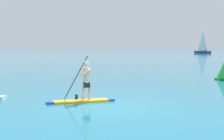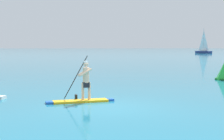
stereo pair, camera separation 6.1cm
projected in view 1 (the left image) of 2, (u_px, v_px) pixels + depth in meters
name	position (u px, v px, depth m)	size (l,w,h in m)	color
ground	(108.00, 106.00, 13.09)	(440.00, 440.00, 0.00)	teal
paddleboarder_mid_center	(83.00, 91.00, 14.04)	(2.83, 1.13, 1.97)	yellow
sailboat_right_horizon	(203.00, 50.00, 95.59)	(3.79, 4.99, 6.97)	navy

